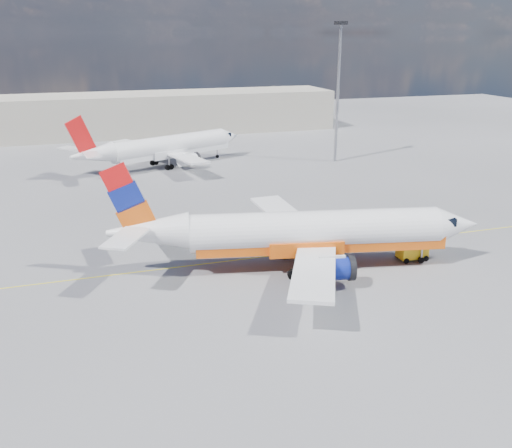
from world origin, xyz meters
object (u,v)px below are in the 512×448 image
object	(u,v)px
second_jet	(166,147)
gse_tug	(411,251)
main_jet	(303,233)
traffic_cone	(329,278)

from	to	relation	value
second_jet	gse_tug	distance (m)	47.17
second_jet	gse_tug	xyz separation A→B (m)	(14.87, -44.71, -2.13)
second_jet	main_jet	bearing A→B (deg)	-107.19
main_jet	traffic_cone	world-z (taller)	main_jet
gse_tug	traffic_cone	size ratio (longest dim) A/B	4.84
second_jet	gse_tug	size ratio (longest dim) A/B	11.16
second_jet	traffic_cone	bearing A→B (deg)	-106.43
gse_tug	traffic_cone	xyz separation A→B (m)	(-9.12, -2.04, -0.62)
main_jet	gse_tug	bearing A→B (deg)	4.71
main_jet	second_jet	size ratio (longest dim) A/B	1.11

